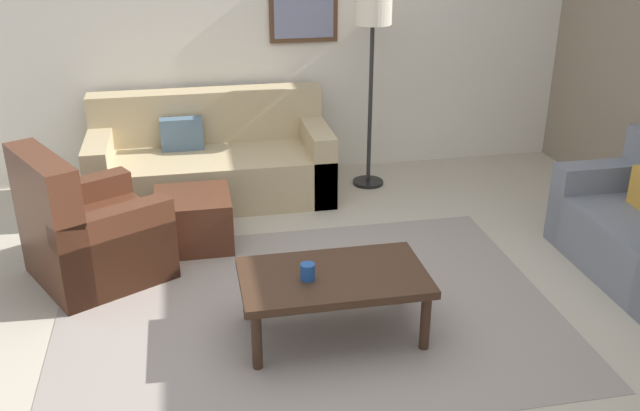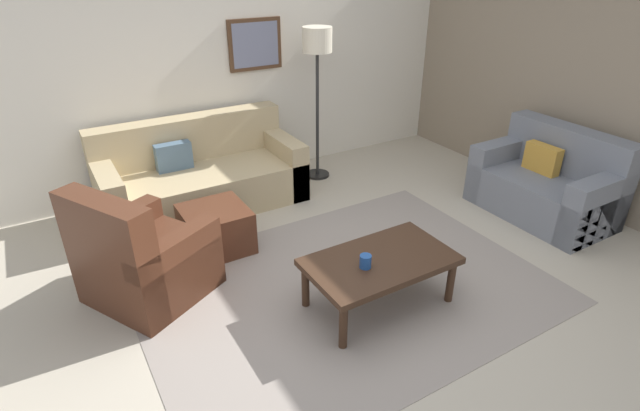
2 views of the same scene
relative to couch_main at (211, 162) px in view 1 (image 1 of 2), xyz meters
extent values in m
plane|color=#B2A893|center=(0.49, -2.08, -0.30)|extent=(8.00, 8.00, 0.00)
cube|color=silver|center=(0.49, 0.52, 1.10)|extent=(6.00, 0.12, 2.80)
cube|color=gray|center=(0.49, -2.08, -0.29)|extent=(3.15, 2.33, 0.01)
cube|color=tan|center=(0.00, -0.10, -0.09)|extent=(2.04, 0.94, 0.42)
cube|color=tan|center=(0.00, 0.25, 0.14)|extent=(2.04, 0.24, 0.88)
cube|color=tan|center=(-0.92, -0.10, 0.01)|extent=(0.20, 0.94, 0.62)
cube|color=tan|center=(0.92, -0.10, 0.01)|extent=(0.20, 0.94, 0.62)
cube|color=slate|center=(-0.23, 0.03, 0.26)|extent=(0.36, 0.12, 0.28)
cube|color=slate|center=(2.89, -1.49, 0.01)|extent=(0.80, 0.20, 0.62)
cube|color=#4C2819|center=(-0.85, -1.34, -0.08)|extent=(1.08, 1.08, 0.44)
cube|color=#4C2819|center=(-1.11, -1.48, 0.18)|extent=(0.55, 0.80, 0.95)
cube|color=#4C2819|center=(-0.70, -1.62, 0.00)|extent=(0.78, 0.52, 0.60)
cube|color=#4C2819|center=(-1.00, -1.05, 0.00)|extent=(0.78, 0.52, 0.60)
cube|color=#4C2819|center=(-0.19, -0.98, -0.10)|extent=(0.56, 0.56, 0.40)
cylinder|color=#382316|center=(0.10, -2.63, -0.12)|extent=(0.06, 0.06, 0.36)
cylinder|color=#382316|center=(1.08, -2.63, -0.12)|extent=(0.06, 0.06, 0.36)
cylinder|color=#382316|center=(0.10, -2.11, -0.12)|extent=(0.06, 0.06, 0.36)
cylinder|color=#382316|center=(1.08, -2.11, -0.12)|extent=(0.06, 0.06, 0.36)
cube|color=#382316|center=(0.59, -2.37, 0.09)|extent=(1.10, 0.64, 0.05)
cylinder|color=#1E478C|center=(0.43, -2.40, 0.16)|extent=(0.09, 0.09, 0.10)
cylinder|color=black|center=(1.42, -0.05, -0.28)|extent=(0.28, 0.28, 0.03)
cylinder|color=#262626|center=(1.42, -0.05, 0.43)|extent=(0.04, 0.04, 1.45)
cylinder|color=beige|center=(1.42, -0.05, 1.28)|extent=(0.32, 0.32, 0.26)
cube|color=#472D1C|center=(0.91, 0.43, 1.21)|extent=(0.62, 0.04, 0.55)
cube|color=slate|center=(0.91, 0.42, 1.21)|extent=(0.54, 0.01, 0.47)
camera|label=1|loc=(-0.18, -5.91, 2.15)|focal=39.66mm
camera|label=2|loc=(-1.34, -4.75, 2.14)|focal=27.66mm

